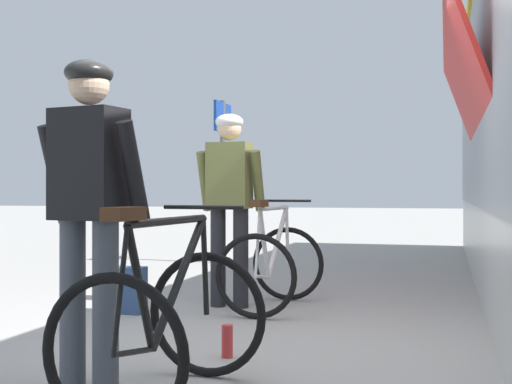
% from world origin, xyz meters
% --- Properties ---
extents(ground_plane, '(80.00, 80.00, 0.00)m').
position_xyz_m(ground_plane, '(0.00, 0.00, 0.00)').
color(ground_plane, '#A09E99').
extents(cyclist_near_in_dark, '(0.64, 0.37, 1.76)m').
position_xyz_m(cyclist_near_in_dark, '(-0.73, -1.06, 1.05)').
color(cyclist_near_in_dark, '#4C515B').
rests_on(cyclist_near_in_dark, ground).
extents(cyclist_far_in_olive, '(0.62, 0.32, 1.76)m').
position_xyz_m(cyclist_far_in_olive, '(-0.78, 1.57, 1.05)').
color(cyclist_far_in_olive, '#232328').
rests_on(cyclist_far_in_olive, ground).
extents(bicycle_near_black, '(0.77, 1.11, 0.99)m').
position_xyz_m(bicycle_near_black, '(-0.21, -1.22, 0.40)').
color(bicycle_near_black, black).
rests_on(bicycle_near_black, ground).
extents(bicycle_far_white, '(0.75, 1.10, 0.99)m').
position_xyz_m(bicycle_far_white, '(-0.37, 1.57, 0.40)').
color(bicycle_far_white, black).
rests_on(bicycle_far_white, ground).
extents(backpack_on_platform, '(0.28, 0.18, 0.40)m').
position_xyz_m(backpack_on_platform, '(-1.52, 1.04, 0.20)').
color(backpack_on_platform, navy).
rests_on(backpack_on_platform, ground).
extents(water_bottle_near_the_bikes, '(0.07, 0.07, 0.21)m').
position_xyz_m(water_bottle_near_the_bikes, '(-0.21, -0.24, 0.10)').
color(water_bottle_near_the_bikes, red).
rests_on(water_bottle_near_the_bikes, ground).
extents(water_bottle_by_the_backpack, '(0.07, 0.07, 0.21)m').
position_xyz_m(water_bottle_by_the_backpack, '(-1.68, 1.11, 0.10)').
color(water_bottle_by_the_backpack, silver).
rests_on(water_bottle_by_the_backpack, ground).
extents(platform_sign_post, '(0.08, 0.70, 2.40)m').
position_xyz_m(platform_sign_post, '(-2.06, 5.23, 1.62)').
color(platform_sign_post, '#595B60').
rests_on(platform_sign_post, ground).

